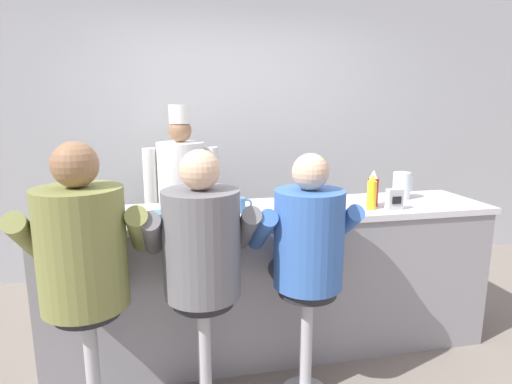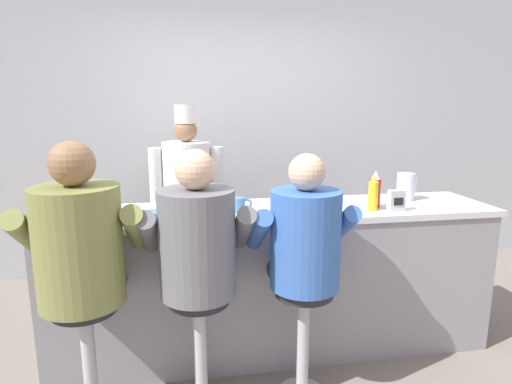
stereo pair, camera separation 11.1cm
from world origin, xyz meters
TOP-DOWN VIEW (x-y plane):
  - ground_plane at (0.00, 0.00)m, footprint 20.00×20.00m
  - wall_back at (0.00, 1.85)m, footprint 10.00×0.06m
  - diner_counter at (0.00, 0.31)m, footprint 2.90×0.62m
  - ketchup_bottle_red at (0.66, 0.24)m, footprint 0.07×0.07m
  - mustard_bottle_yellow at (0.61, 0.16)m, footprint 0.06×0.06m
  - hot_sauce_bottle_orange at (0.34, 0.12)m, footprint 0.03×0.03m
  - water_pitcher_clear at (0.97, 0.41)m, footprint 0.14×0.12m
  - breakfast_plate at (-0.91, 0.25)m, footprint 0.24×0.24m
  - cereal_bowl at (-0.73, 0.13)m, footprint 0.14×0.14m
  - coffee_mug_blue at (-0.23, 0.26)m, footprint 0.12×0.08m
  - napkin_dispenser_chrome at (0.75, 0.12)m, footprint 0.10×0.06m
  - diner_seated_olive at (-1.08, -0.19)m, footprint 0.63×0.62m
  - diner_seated_grey at (-0.52, -0.19)m, footprint 0.59×0.59m
  - diner_seated_blue at (0.05, -0.20)m, footprint 0.57×0.56m
  - cook_in_whites_near at (-0.54, 1.38)m, footprint 0.64×0.41m

SIDE VIEW (x-z plane):
  - ground_plane at x=0.00m, z-range 0.00..0.00m
  - diner_counter at x=0.00m, z-range 0.00..0.98m
  - diner_seated_blue at x=0.05m, z-range 0.19..1.58m
  - cook_in_whites_near at x=-0.54m, z-range 0.08..1.72m
  - diner_seated_grey at x=-0.52m, z-range 0.19..1.62m
  - diner_seated_olive at x=-1.08m, z-range 0.19..1.66m
  - breakfast_plate at x=-0.91m, z-range 0.97..1.01m
  - cereal_bowl at x=-0.73m, z-range 0.98..1.04m
  - coffee_mug_blue at x=-0.23m, z-range 0.98..1.07m
  - napkin_dispenser_chrome at x=0.75m, z-range 0.98..1.11m
  - hot_sauce_bottle_orange at x=0.34m, z-range 0.97..1.12m
  - water_pitcher_clear at x=0.97m, z-range 0.98..1.17m
  - mustard_bottle_yellow at x=0.61m, z-range 0.97..1.20m
  - ketchup_bottle_red at x=0.66m, z-range 0.97..1.21m
  - wall_back at x=0.00m, z-range 0.00..2.70m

